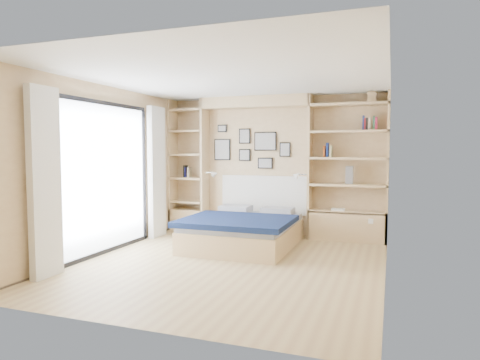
% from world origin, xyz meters
% --- Properties ---
extents(ground, '(4.50, 4.50, 0.00)m').
position_xyz_m(ground, '(0.00, 0.00, 0.00)').
color(ground, tan).
rests_on(ground, ground).
extents(room_shell, '(4.50, 4.50, 4.50)m').
position_xyz_m(room_shell, '(-0.39, 1.52, 1.08)').
color(room_shell, '#D1B282').
rests_on(room_shell, ground).
extents(bed, '(1.64, 2.16, 1.07)m').
position_xyz_m(bed, '(-0.17, 1.10, 0.27)').
color(bed, '#DEBA89').
rests_on(bed, ground).
extents(photo_gallery, '(1.48, 0.02, 0.82)m').
position_xyz_m(photo_gallery, '(-0.45, 2.22, 1.60)').
color(photo_gallery, black).
rests_on(photo_gallery, ground).
extents(reading_lamps, '(1.92, 0.12, 0.15)m').
position_xyz_m(reading_lamps, '(-0.30, 2.00, 1.10)').
color(reading_lamps, silver).
rests_on(reading_lamps, ground).
extents(shelf_decor, '(3.52, 0.23, 2.03)m').
position_xyz_m(shelf_decor, '(1.12, 2.07, 1.71)').
color(shelf_decor, '#B54512').
rests_on(shelf_decor, ground).
extents(deck, '(3.20, 4.00, 0.05)m').
position_xyz_m(deck, '(-3.60, 0.00, 0.00)').
color(deck, brown).
rests_on(deck, ground).
extents(deck_chair, '(0.52, 0.77, 0.73)m').
position_xyz_m(deck_chair, '(-3.80, 0.15, 0.35)').
color(deck_chair, tan).
rests_on(deck_chair, ground).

